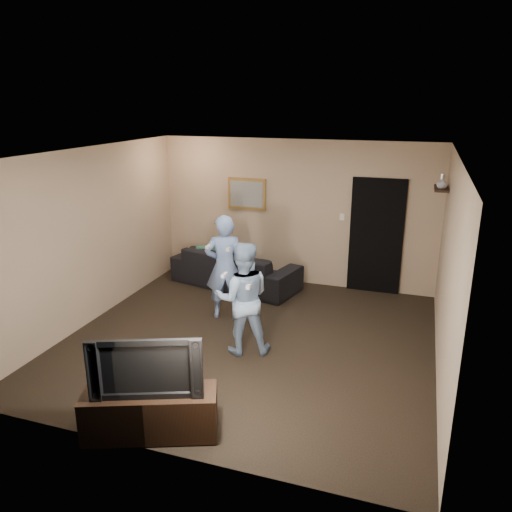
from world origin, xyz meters
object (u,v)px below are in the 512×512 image
(television, at_px, (147,364))
(wii_player_right, at_px, (243,298))
(tv_console, at_px, (151,413))
(sofa, at_px, (236,268))
(wii_player_left, at_px, (225,267))

(television, bearing_deg, wii_player_right, 60.57)
(tv_console, distance_m, wii_player_right, 2.04)
(sofa, xyz_separation_m, television, (0.70, -4.24, 0.46))
(television, xyz_separation_m, wii_player_right, (0.28, 1.96, -0.04))
(tv_console, bearing_deg, wii_player_left, 75.76)
(wii_player_left, height_order, wii_player_right, wii_player_left)
(wii_player_left, bearing_deg, wii_player_right, -56.28)
(sofa, height_order, wii_player_right, wii_player_right)
(sofa, relative_size, tv_console, 1.75)
(television, bearing_deg, sofa, 77.90)
(tv_console, distance_m, television, 0.55)
(tv_console, xyz_separation_m, television, (0.00, 0.00, 0.55))
(wii_player_right, bearing_deg, sofa, 113.05)
(sofa, height_order, television, television)
(sofa, bearing_deg, television, 112.82)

